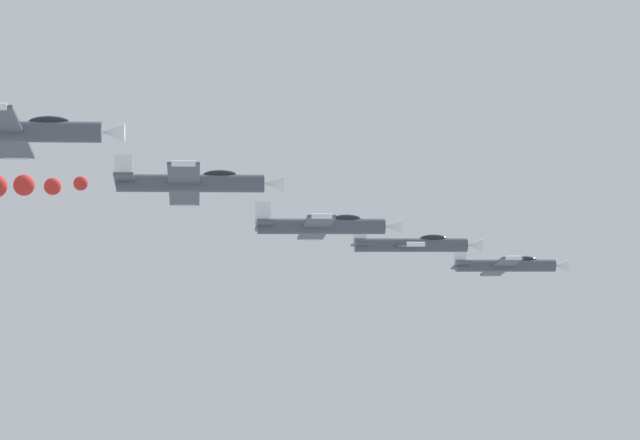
# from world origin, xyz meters

# --- Properties ---
(airplane_lead) EXTENTS (9.46, 10.35, 2.90)m
(airplane_lead) POSITION_xyz_m (-23.59, 19.09, 59.26)
(airplane_lead) COLOR #474C56
(airplane_left_inner) EXTENTS (9.57, 10.35, 2.34)m
(airplane_left_inner) POSITION_xyz_m (-11.31, 8.51, 61.10)
(airplane_left_inner) COLOR #474C56
(airplane_right_inner) EXTENTS (9.50, 10.35, 2.78)m
(airplane_right_inner) POSITION_xyz_m (-0.07, 0.27, 62.42)
(airplane_right_inner) COLOR #474C56
(airplane_left_outer) EXTENTS (9.39, 10.35, 3.09)m
(airplane_left_outer) POSITION_xyz_m (11.08, -8.84, 64.90)
(airplane_left_outer) COLOR #474C56
(airplane_right_outer) EXTENTS (9.44, 10.35, 2.98)m
(airplane_right_outer) POSITION_xyz_m (22.92, -17.91, 66.98)
(airplane_right_outer) COLOR #474C56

